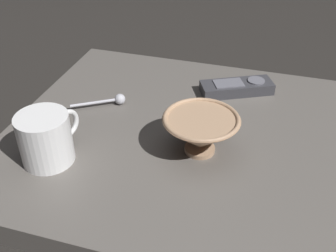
{
  "coord_description": "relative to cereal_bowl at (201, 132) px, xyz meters",
  "views": [
    {
      "loc": [
        -0.61,
        -0.16,
        0.5
      ],
      "look_at": [
        -0.01,
        0.02,
        0.07
      ],
      "focal_mm": 43.81,
      "sensor_mm": 36.0,
      "label": 1
    }
  ],
  "objects": [
    {
      "name": "teaspoon",
      "position": [
        0.1,
        0.21,
        -0.03
      ],
      "size": [
        0.07,
        0.1,
        0.02
      ],
      "color": "silver",
      "rests_on": "table"
    },
    {
      "name": "table",
      "position": [
        0.04,
        0.05,
        -0.06
      ],
      "size": [
        0.59,
        0.64,
        0.05
      ],
      "color": "#5B5651",
      "rests_on": "ground"
    },
    {
      "name": "ground_plane",
      "position": [
        0.04,
        0.05,
        -0.09
      ],
      "size": [
        6.0,
        6.0,
        0.0
      ],
      "primitive_type": "plane",
      "color": "black"
    },
    {
      "name": "coffee_mug",
      "position": [
        -0.1,
        0.24,
        0.0
      ],
      "size": [
        0.12,
        0.09,
        0.09
      ],
      "color": "white",
      "rests_on": "table"
    },
    {
      "name": "tv_remote_near",
      "position": [
        0.22,
        -0.03,
        -0.03
      ],
      "size": [
        0.12,
        0.16,
        0.03
      ],
      "color": "#38383D",
      "rests_on": "table"
    },
    {
      "name": "cereal_bowl",
      "position": [
        0.0,
        0.0,
        0.0
      ],
      "size": [
        0.13,
        0.13,
        0.07
      ],
      "color": "tan",
      "rests_on": "table"
    }
  ]
}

